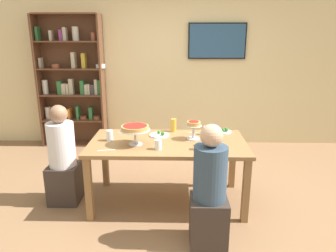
% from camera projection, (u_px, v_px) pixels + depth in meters
% --- Properties ---
extents(ground_plane, '(12.00, 12.00, 0.00)m').
position_uv_depth(ground_plane, '(168.00, 201.00, 3.71)').
color(ground_plane, '#846042').
extents(rear_partition, '(8.00, 0.12, 2.80)m').
position_uv_depth(rear_partition, '(171.00, 64.00, 5.43)').
color(rear_partition, beige).
rests_on(rear_partition, ground_plane).
extents(dining_table, '(1.73, 0.91, 0.74)m').
position_uv_depth(dining_table, '(168.00, 149.00, 3.53)').
color(dining_table, olive).
rests_on(dining_table, ground_plane).
extents(bookshelf, '(1.14, 0.30, 2.21)m').
position_uv_depth(bookshelf, '(72.00, 81.00, 5.37)').
color(bookshelf, brown).
rests_on(bookshelf, ground_plane).
extents(television, '(0.95, 0.05, 0.58)m').
position_uv_depth(television, '(217.00, 41.00, 5.22)').
color(television, black).
extents(diner_head_west, '(0.34, 0.34, 1.15)m').
position_uv_depth(diner_head_west, '(63.00, 162.00, 3.59)').
color(diner_head_west, '#382D28').
rests_on(diner_head_west, ground_plane).
extents(diner_near_right, '(0.34, 0.34, 1.15)m').
position_uv_depth(diner_near_right, '(209.00, 194.00, 2.85)').
color(diner_near_right, '#382D28').
rests_on(diner_near_right, ground_plane).
extents(deep_dish_pizza_stand, '(0.32, 0.32, 0.21)m').
position_uv_depth(deep_dish_pizza_stand, '(135.00, 129.00, 3.36)').
color(deep_dish_pizza_stand, silver).
rests_on(deep_dish_pizza_stand, dining_table).
extents(personal_pizza_stand, '(0.18, 0.18, 0.21)m').
position_uv_depth(personal_pizza_stand, '(194.00, 127.00, 3.54)').
color(personal_pizza_stand, silver).
rests_on(personal_pizza_stand, dining_table).
extents(salad_plate_near_diner, '(0.23, 0.23, 0.06)m').
position_uv_depth(salad_plate_near_diner, '(160.00, 135.00, 3.70)').
color(salad_plate_near_diner, white).
rests_on(salad_plate_near_diner, dining_table).
extents(salad_plate_far_diner, '(0.21, 0.21, 0.06)m').
position_uv_depth(salad_plate_far_diner, '(223.00, 131.00, 3.83)').
color(salad_plate_far_diner, white).
rests_on(salad_plate_far_diner, dining_table).
extents(beer_glass_amber_tall, '(0.07, 0.07, 0.16)m').
position_uv_depth(beer_glass_amber_tall, '(206.00, 142.00, 3.23)').
color(beer_glass_amber_tall, gold).
rests_on(beer_glass_amber_tall, dining_table).
extents(beer_glass_amber_short, '(0.07, 0.07, 0.17)m').
position_uv_depth(beer_glass_amber_short, '(210.00, 138.00, 3.35)').
color(beer_glass_amber_short, gold).
rests_on(beer_glass_amber_short, dining_table).
extents(beer_glass_amber_spare, '(0.07, 0.07, 0.16)m').
position_uv_depth(beer_glass_amber_spare, '(174.00, 125.00, 3.85)').
color(beer_glass_amber_spare, gold).
rests_on(beer_glass_amber_spare, dining_table).
extents(water_glass_clear_near, '(0.06, 0.06, 0.10)m').
position_uv_depth(water_glass_clear_near, '(206.00, 130.00, 3.73)').
color(water_glass_clear_near, white).
rests_on(water_glass_clear_near, dining_table).
extents(water_glass_clear_far, '(0.08, 0.08, 0.12)m').
position_uv_depth(water_glass_clear_far, '(110.00, 135.00, 3.52)').
color(water_glass_clear_far, white).
rests_on(water_glass_clear_far, dining_table).
extents(water_glass_clear_spare, '(0.07, 0.07, 0.10)m').
position_uv_depth(water_glass_clear_spare, '(158.00, 145.00, 3.25)').
color(water_glass_clear_spare, white).
rests_on(water_glass_clear_spare, dining_table).
extents(cutlery_fork_near, '(0.18, 0.07, 0.00)m').
position_uv_depth(cutlery_fork_near, '(193.00, 133.00, 3.80)').
color(cutlery_fork_near, silver).
rests_on(cutlery_fork_near, dining_table).
extents(cutlery_knife_near, '(0.18, 0.05, 0.00)m').
position_uv_depth(cutlery_knife_near, '(125.00, 133.00, 3.78)').
color(cutlery_knife_near, silver).
rests_on(cutlery_knife_near, dining_table).
extents(cutlery_fork_far, '(0.18, 0.05, 0.00)m').
position_uv_depth(cutlery_fork_far, '(106.00, 150.00, 3.23)').
color(cutlery_fork_far, silver).
rests_on(cutlery_fork_far, dining_table).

